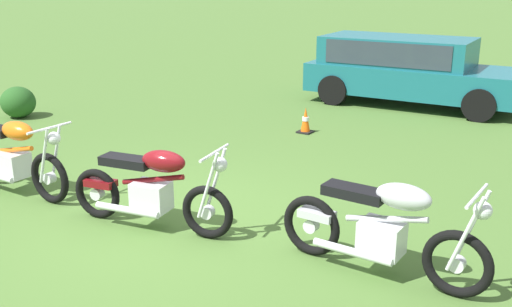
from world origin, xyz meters
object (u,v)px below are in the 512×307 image
at_px(motorcycle_silver, 383,228).
at_px(shrub_low, 18,102).
at_px(motorcycle_maroon, 151,188).
at_px(car_teal, 406,66).
at_px(motorcycle_orange, 12,156).
at_px(traffic_cone, 306,121).

height_order(motorcycle_silver, shrub_low, motorcycle_silver).
bearing_deg(motorcycle_maroon, car_teal, 78.85).
bearing_deg(motorcycle_maroon, motorcycle_silver, -1.97).
height_order(motorcycle_silver, car_teal, car_teal).
distance_m(motorcycle_silver, car_teal, 7.84).
bearing_deg(motorcycle_orange, motorcycle_maroon, 2.72).
height_order(motorcycle_orange, traffic_cone, motorcycle_orange).
distance_m(motorcycle_orange, car_teal, 8.31).
bearing_deg(motorcycle_orange, shrub_low, 142.70).
relative_size(motorcycle_maroon, traffic_cone, 4.36).
relative_size(motorcycle_orange, car_teal, 0.47).
bearing_deg(motorcycle_maroon, shrub_low, 146.39).
relative_size(motorcycle_silver, traffic_cone, 4.52).
height_order(motorcycle_orange, motorcycle_silver, same).
bearing_deg(motorcycle_silver, traffic_cone, 127.33).
relative_size(motorcycle_orange, motorcycle_maroon, 1.04).
relative_size(motorcycle_maroon, motorcycle_silver, 0.96).
xyz_separation_m(motorcycle_silver, traffic_cone, (-3.11, 4.16, -0.27)).
relative_size(motorcycle_orange, traffic_cone, 4.54).
height_order(motorcycle_orange, motorcycle_maroon, same).
bearing_deg(motorcycle_orange, motorcycle_silver, 5.40).
bearing_deg(car_teal, motorcycle_silver, -75.04).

